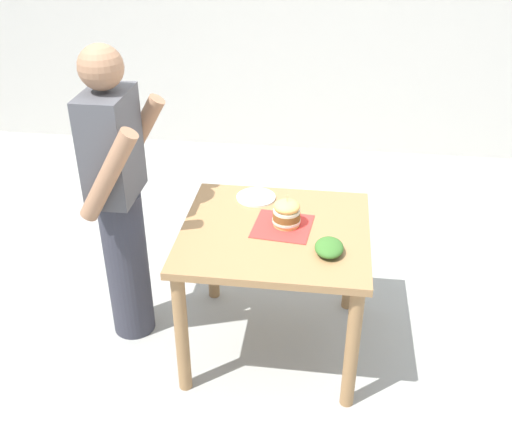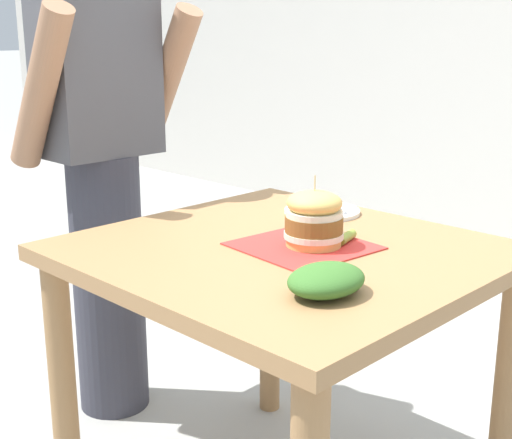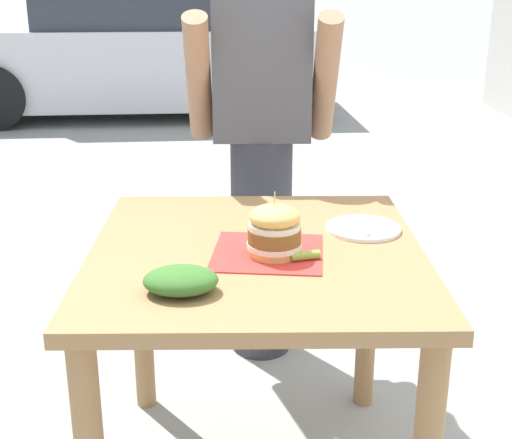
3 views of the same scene
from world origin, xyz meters
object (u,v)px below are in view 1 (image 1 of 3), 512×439
patio_table (275,250)px  sandwich (287,213)px  side_salad (329,247)px  diner_across_table (119,198)px  side_plate_with_forks (256,197)px  pickle_spear (295,215)px

patio_table → sandwich: 0.22m
sandwich → side_salad: bearing=-135.4°
sandwich → diner_across_table: size_ratio=0.10×
side_plate_with_forks → side_salad: side_salad is taller
patio_table → side_plate_with_forks: bearing=24.2°
pickle_spear → diner_across_table: size_ratio=0.05×
patio_table → side_salad: side_salad is taller
sandwich → side_plate_with_forks: 0.34m
patio_table → diner_across_table: size_ratio=0.57×
patio_table → diner_across_table: (0.03, 0.83, 0.24)m
side_salad → pickle_spear: bearing=31.1°
patio_table → side_plate_with_forks: side_plate_with_forks is taller
patio_table → sandwich: size_ratio=5.51×
diner_across_table → pickle_spear: bearing=-84.0°
side_plate_with_forks → sandwich: bearing=-144.1°
patio_table → sandwich: bearing=-48.4°
patio_table → pickle_spear: bearing=-36.1°
side_plate_with_forks → diner_across_table: 0.76m
side_salad → diner_across_table: 1.14m
patio_table → side_salad: bearing=-123.2°
sandwich → diner_across_table: diner_across_table is taller
patio_table → sandwich: (0.05, -0.05, 0.21)m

